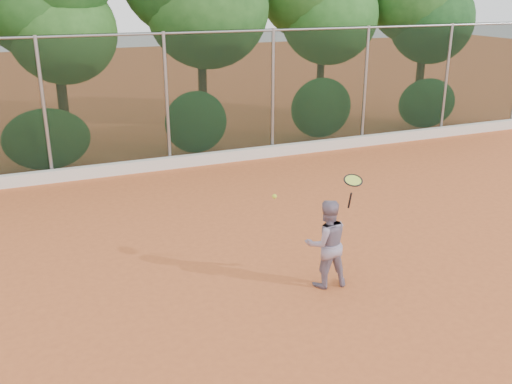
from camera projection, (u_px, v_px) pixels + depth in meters
name	position (u px, v px, depth m)	size (l,w,h in m)	color
ground	(280.00, 284.00, 9.23)	(80.00, 80.00, 0.00)	#C9612F
concrete_curb	(172.00, 163.00, 15.11)	(24.00, 0.20, 0.30)	silver
tennis_player	(326.00, 243.00, 8.97)	(0.71, 0.55, 1.45)	gray
chainlink_fence	(167.00, 97.00, 14.68)	(24.09, 0.09, 3.50)	black
tennis_racket	(353.00, 183.00, 8.71)	(0.36, 0.36, 0.56)	black
tennis_ball_in_flight	(274.00, 196.00, 7.74)	(0.06, 0.06, 0.06)	#C7DE32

